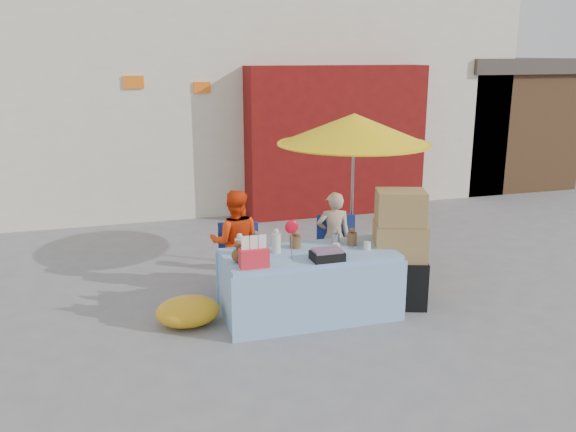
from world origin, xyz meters
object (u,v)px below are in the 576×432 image
object	(u,v)px
chair_right	(337,265)
vendor_orange	(235,242)
chair_left	(239,276)
vendor_beige	(334,237)
umbrella	(354,130)
box_stack	(399,253)
market_table	(308,283)

from	to	relation	value
chair_right	vendor_orange	bearing A→B (deg)	-172.52
chair_left	vendor_beige	world-z (taller)	vendor_beige
vendor_beige	vendor_orange	bearing A→B (deg)	13.61
chair_left	vendor_beige	distance (m)	1.29
umbrella	vendor_orange	bearing A→B (deg)	-174.47
vendor_orange	box_stack	distance (m)	1.92
vendor_orange	box_stack	size ratio (longest dim) A/B	0.94
market_table	box_stack	distance (m)	1.11
umbrella	chair_right	bearing A→B (deg)	-136.15
vendor_orange	vendor_beige	size ratio (longest dim) A/B	1.09
chair_left	umbrella	xyz separation A→B (m)	(1.55, 0.28, 1.64)
vendor_orange	vendor_beige	xyz separation A→B (m)	(1.25, 0.00, -0.05)
vendor_beige	chair_left	bearing A→B (deg)	19.77
market_table	umbrella	xyz separation A→B (m)	(0.94, 1.05, 1.52)
market_table	umbrella	bearing A→B (deg)	48.47
vendor_orange	umbrella	bearing A→B (deg)	-160.86
market_table	umbrella	world-z (taller)	umbrella
umbrella	box_stack	world-z (taller)	umbrella
chair_left	market_table	bearing A→B (deg)	-37.91
vendor_orange	vendor_beige	bearing A→B (deg)	-166.39
chair_right	umbrella	distance (m)	1.69
chair_right	vendor_beige	xyz separation A→B (m)	(-0.00, 0.13, 0.32)
chair_left	vendor_orange	distance (m)	0.40
vendor_orange	chair_left	bearing A→B (deg)	105.19
chair_left	umbrella	distance (m)	2.27
box_stack	vendor_beige	bearing A→B (deg)	115.91
chair_left	chair_right	xyz separation A→B (m)	(1.25, 0.00, 0.00)
umbrella	box_stack	bearing A→B (deg)	-82.44
market_table	box_stack	xyz separation A→B (m)	(1.08, -0.01, 0.25)
chair_right	umbrella	size ratio (longest dim) A/B	0.41
vendor_beige	market_table	bearing A→B (deg)	68.28
chair_left	umbrella	size ratio (longest dim) A/B	0.41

